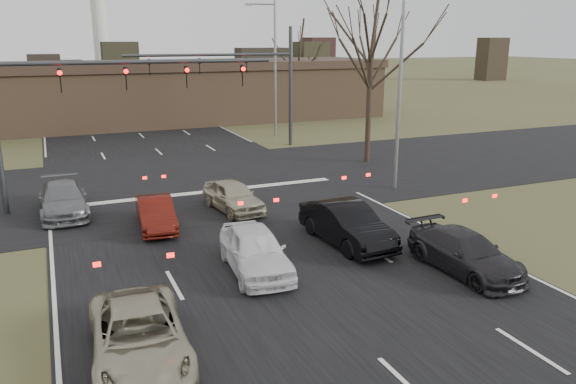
% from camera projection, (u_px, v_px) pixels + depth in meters
% --- Properties ---
extents(ground, '(360.00, 360.00, 0.00)m').
position_uv_depth(ground, '(323.00, 307.00, 15.55)').
color(ground, '#484B28').
rests_on(ground, ground).
extents(road_main, '(14.00, 300.00, 0.02)m').
position_uv_depth(road_main, '(103.00, 100.00, 68.73)').
color(road_main, black).
rests_on(road_main, ground).
extents(road_cross, '(200.00, 14.00, 0.02)m').
position_uv_depth(road_cross, '(192.00, 183.00, 28.84)').
color(road_cross, black).
rests_on(road_cross, ground).
extents(building, '(42.40, 10.40, 5.30)m').
position_uv_depth(building, '(150.00, 92.00, 49.29)').
color(building, brown).
rests_on(building, ground).
extents(mast_arm_near, '(12.12, 0.24, 8.00)m').
position_uv_depth(mast_arm_near, '(77.00, 90.00, 23.75)').
color(mast_arm_near, '#383A3D').
rests_on(mast_arm_near, ground).
extents(mast_arm_far, '(11.12, 0.24, 8.00)m').
position_uv_depth(mast_arm_far, '(251.00, 73.00, 36.97)').
color(mast_arm_far, '#383A3D').
rests_on(mast_arm_far, ground).
extents(streetlight_right_near, '(2.34, 0.25, 10.00)m').
position_uv_depth(streetlight_right_near, '(397.00, 74.00, 26.30)').
color(streetlight_right_near, gray).
rests_on(streetlight_right_near, ground).
extents(streetlight_right_far, '(2.34, 0.25, 10.00)m').
position_uv_depth(streetlight_right_far, '(273.00, 61.00, 41.56)').
color(streetlight_right_far, gray).
rests_on(streetlight_right_far, ground).
extents(tree_right_near, '(6.90, 6.90, 11.50)m').
position_uv_depth(tree_right_near, '(373.00, 7.00, 31.58)').
color(tree_right_near, black).
rests_on(tree_right_near, ground).
extents(tree_right_far, '(5.40, 5.40, 9.00)m').
position_uv_depth(tree_right_far, '(298.00, 42.00, 50.46)').
color(tree_right_far, black).
rests_on(tree_right_far, ground).
extents(car_silver_suv, '(2.38, 4.70, 1.27)m').
position_uv_depth(car_silver_suv, '(139.00, 336.00, 12.77)').
color(car_silver_suv, '#A6A186').
rests_on(car_silver_suv, ground).
extents(car_white_sedan, '(2.06, 4.37, 1.45)m').
position_uv_depth(car_white_sedan, '(255.00, 250.00, 17.72)').
color(car_white_sedan, white).
rests_on(car_white_sedan, ground).
extents(car_black_hatch, '(1.82, 4.61, 1.49)m').
position_uv_depth(car_black_hatch, '(347.00, 224.00, 20.15)').
color(car_black_hatch, black).
rests_on(car_black_hatch, ground).
extents(car_charcoal_sedan, '(1.94, 4.43, 1.27)m').
position_uv_depth(car_charcoal_sedan, '(465.00, 253.00, 17.77)').
color(car_charcoal_sedan, black).
rests_on(car_charcoal_sedan, ground).
extents(car_grey_ahead, '(1.90, 4.61, 1.33)m').
position_uv_depth(car_grey_ahead, '(63.00, 199.00, 23.59)').
color(car_grey_ahead, slate).
rests_on(car_grey_ahead, ground).
extents(car_red_ahead, '(1.58, 3.81, 1.23)m').
position_uv_depth(car_red_ahead, '(156.00, 213.00, 21.82)').
color(car_red_ahead, '#4F110B').
rests_on(car_red_ahead, ground).
extents(car_silver_ahead, '(2.04, 4.04, 1.32)m').
position_uv_depth(car_silver_ahead, '(233.00, 196.00, 24.09)').
color(car_silver_ahead, '#B0AB8E').
rests_on(car_silver_ahead, ground).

